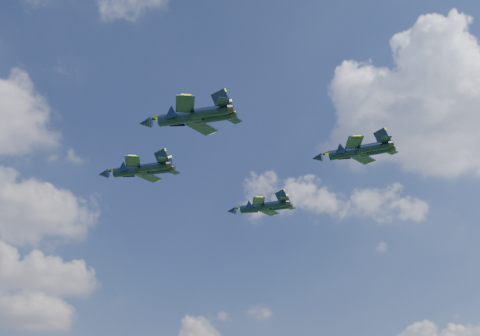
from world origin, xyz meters
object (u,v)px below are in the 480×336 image
Objects in this scene: jet_left at (178,118)px; jet_slot at (345,153)px; jet_right at (253,208)px; jet_lead at (129,171)px.

jet_slot is (29.13, -2.01, 0.38)m from jet_left.
jet_right reaches higher than jet_slot.
jet_left is 1.03× the size of jet_slot.
jet_right is 0.98× the size of jet_slot.
jet_lead is at bearing 42.00° from jet_left.
jet_lead is at bearing 143.63° from jet_right.
jet_left is at bearing -176.57° from jet_right.
jet_left is (-1.33, -25.67, -2.03)m from jet_lead.
jet_lead reaches higher than jet_left.
jet_lead is 1.04× the size of jet_right.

